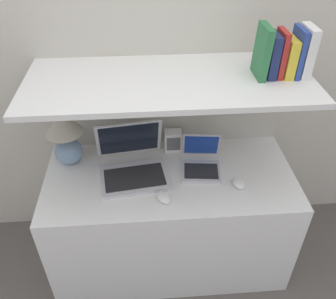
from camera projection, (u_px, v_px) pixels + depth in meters
The scene contains 17 objects.
ground_plane at pixel (174, 298), 2.14m from camera, with size 12.00×12.00×0.00m, color #56514C.
wall_back at pixel (165, 62), 1.97m from camera, with size 6.00×0.05×2.40m.
desk at pixel (170, 218), 2.18m from camera, with size 1.38×0.64×0.70m.
back_riser at pixel (166, 151), 2.29m from camera, with size 1.38×0.04×1.23m.
shelf at pixel (169, 81), 1.70m from camera, with size 1.38×0.58×0.03m.
table_lamp at pixel (65, 135), 1.95m from camera, with size 0.20×0.20×0.33m.
laptop_large at pixel (133, 164), 1.96m from camera, with size 0.41×0.40×0.28m.
laptop_small at pixel (201, 162), 1.99m from camera, with size 0.24×0.27×0.19m.
computer_mouse at pixel (163, 197), 1.81m from camera, with size 0.09×0.12×0.04m.
second_mouse at pixel (239, 183), 1.89m from camera, with size 0.08×0.10×0.04m.
router_box at pixel (173, 140), 2.12m from camera, with size 0.10×0.08×0.13m.
book_white at pixel (306, 51), 1.66m from camera, with size 0.04×0.14×0.23m.
book_blue at pixel (297, 52), 1.66m from camera, with size 0.02×0.14×0.23m.
book_yellow at pixel (288, 57), 1.67m from camera, with size 0.04×0.14×0.18m.
book_red at pixel (280, 54), 1.65m from camera, with size 0.03×0.12×0.22m.
book_navy at pixel (271, 55), 1.65m from camera, with size 0.04×0.13×0.20m.
book_green at pixel (262, 52), 1.64m from camera, with size 0.04×0.16×0.24m.
Camera 1 is at (-0.12, -1.14, 2.02)m, focal length 38.00 mm.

